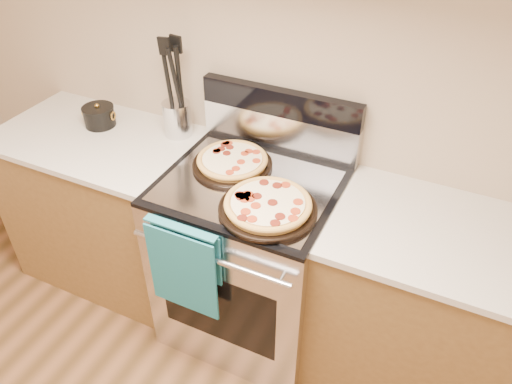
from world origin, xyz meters
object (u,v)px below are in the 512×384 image
at_px(range_body, 251,260).
at_px(pepperoni_pizza_back, 232,162).
at_px(utensil_crock, 177,119).
at_px(pepperoni_pizza_front, 268,206).
at_px(saucepan, 99,117).

height_order(range_body, pepperoni_pizza_back, pepperoni_pizza_back).
height_order(pepperoni_pizza_back, utensil_crock, utensil_crock).
distance_m(range_body, pepperoni_pizza_front, 0.55).
distance_m(utensil_crock, saucepan, 0.42).
bearing_deg(utensil_crock, pepperoni_pizza_front, -29.96).
xyz_separation_m(range_body, pepperoni_pizza_back, (-0.12, 0.07, 0.50)).
bearing_deg(utensil_crock, pepperoni_pizza_back, -22.43).
bearing_deg(range_body, pepperoni_pizza_back, 150.52).
bearing_deg(pepperoni_pizza_front, utensil_crock, 150.04).
bearing_deg(pepperoni_pizza_front, saucepan, 165.18).
distance_m(pepperoni_pizza_front, saucepan, 1.11).
xyz_separation_m(pepperoni_pizza_back, saucepan, (-0.80, 0.06, 0.01)).
xyz_separation_m(pepperoni_pizza_back, utensil_crock, (-0.39, 0.16, 0.05)).
relative_size(pepperoni_pizza_back, utensil_crock, 2.05).
relative_size(range_body, pepperoni_pizza_back, 2.54).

